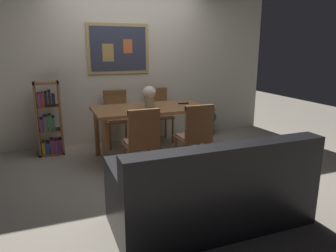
% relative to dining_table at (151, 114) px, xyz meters
% --- Properties ---
extents(ground_plane, '(12.00, 12.00, 0.00)m').
position_rel_dining_table_xyz_m(ground_plane, '(-0.03, -0.35, -0.66)').
color(ground_plane, gray).
extents(wall_back_with_painting, '(5.20, 0.14, 2.60)m').
position_rel_dining_table_xyz_m(wall_back_with_painting, '(-0.03, 1.06, 0.64)').
color(wall_back_with_painting, silver).
rests_on(wall_back_with_painting, ground_plane).
extents(dining_table, '(1.64, 0.86, 0.76)m').
position_rel_dining_table_xyz_m(dining_table, '(0.00, 0.00, 0.00)').
color(dining_table, brown).
rests_on(dining_table, ground_plane).
extents(dining_chair_near_right, '(0.40, 0.41, 0.91)m').
position_rel_dining_table_xyz_m(dining_chair_near_right, '(0.35, -0.77, -0.12)').
color(dining_chair_near_right, brown).
rests_on(dining_chair_near_right, ground_plane).
extents(dining_chair_far_left, '(0.40, 0.41, 0.91)m').
position_rel_dining_table_xyz_m(dining_chair_far_left, '(-0.34, 0.78, -0.12)').
color(dining_chair_far_left, brown).
rests_on(dining_chair_far_left, ground_plane).
extents(dining_chair_far_right, '(0.40, 0.41, 0.91)m').
position_rel_dining_table_xyz_m(dining_chair_far_right, '(0.39, 0.78, -0.12)').
color(dining_chair_far_right, brown).
rests_on(dining_chair_far_right, ground_plane).
extents(dining_chair_near_left, '(0.40, 0.41, 0.91)m').
position_rel_dining_table_xyz_m(dining_chair_near_left, '(-0.37, -0.77, -0.12)').
color(dining_chair_near_left, brown).
rests_on(dining_chair_near_left, ground_plane).
extents(leather_couch, '(1.80, 0.84, 0.84)m').
position_rel_dining_table_xyz_m(leather_couch, '(-0.05, -1.94, -0.35)').
color(leather_couch, black).
rests_on(leather_couch, ground_plane).
extents(bookshelf, '(0.36, 0.28, 1.11)m').
position_rel_dining_table_xyz_m(bookshelf, '(-1.40, 0.68, -0.15)').
color(bookshelf, brown).
rests_on(bookshelf, ground_plane).
extents(potted_ivy, '(0.30, 0.30, 0.48)m').
position_rel_dining_table_xyz_m(potted_ivy, '(1.40, 0.83, -0.39)').
color(potted_ivy, brown).
rests_on(potted_ivy, ground_plane).
extents(flower_vase, '(0.20, 0.20, 0.30)m').
position_rel_dining_table_xyz_m(flower_vase, '(-0.01, 0.03, 0.27)').
color(flower_vase, tan).
rests_on(flower_vase, dining_table).
extents(tv_remote, '(0.16, 0.06, 0.02)m').
position_rel_dining_table_xyz_m(tv_remote, '(0.55, 0.08, 0.11)').
color(tv_remote, black).
rests_on(tv_remote, dining_table).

